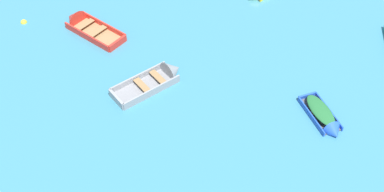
{
  "coord_description": "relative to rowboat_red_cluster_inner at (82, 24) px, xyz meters",
  "views": [
    {
      "loc": [
        -3.75,
        6.3,
        19.32
      ],
      "look_at": [
        0.0,
        24.42,
        0.15
      ],
      "focal_mm": 44.41,
      "sensor_mm": 36.0,
      "label": 1
    }
  ],
  "objects": [
    {
      "name": "rowboat_grey_cluster_outer",
      "position": [
        4.28,
        -6.04,
        0.01
      ],
      "size": [
        4.56,
        3.21,
        1.41
      ],
      "color": "gray",
      "rests_on": "ground_plane"
    },
    {
      "name": "rowboat_red_cluster_inner",
      "position": [
        0.0,
        0.0,
        0.0
      ],
      "size": [
        4.09,
        4.47,
        1.45
      ],
      "color": "#99754C",
      "rests_on": "ground_plane"
    },
    {
      "name": "rowboat_blue_near_right",
      "position": [
        12.34,
        -11.09,
        0.03
      ],
      "size": [
        1.56,
        3.35,
        1.06
      ],
      "color": "#4C4C51",
      "rests_on": "ground_plane"
    },
    {
      "name": "mooring_buoy_between_boats_right",
      "position": [
        -3.83,
        1.25,
        -0.21
      ],
      "size": [
        0.42,
        0.42,
        0.42
      ],
      "primitive_type": "sphere",
      "color": "yellow",
      "rests_on": "ground_plane"
    }
  ]
}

